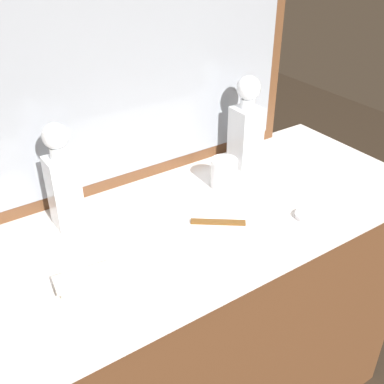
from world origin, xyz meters
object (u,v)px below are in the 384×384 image
at_px(crystal_decanter_far_right, 64,187).
at_px(tortoiseshell_comb, 218,222).
at_px(crystal_tumbler_left, 224,174).
at_px(porcelain_dish, 306,216).
at_px(crystal_decanter_center, 246,131).
at_px(silver_brush_center, 87,279).

distance_m(crystal_decanter_far_right, tortoiseshell_comb, 0.40).
height_order(crystal_tumbler_left, porcelain_dish, crystal_tumbler_left).
xyz_separation_m(crystal_decanter_center, tortoiseshell_comb, (-0.26, -0.22, -0.11)).
bearing_deg(crystal_tumbler_left, crystal_decanter_center, 27.76).
bearing_deg(tortoiseshell_comb, crystal_tumbler_left, 48.54).
relative_size(crystal_decanter_far_right, porcelain_dish, 4.65).
bearing_deg(tortoiseshell_comb, crystal_decanter_far_right, 146.73).
xyz_separation_m(crystal_tumbler_left, silver_brush_center, (-0.50, -0.17, -0.03)).
relative_size(porcelain_dish, tortoiseshell_comb, 0.48).
bearing_deg(porcelain_dish, crystal_decanter_far_right, 148.74).
relative_size(crystal_tumbler_left, porcelain_dish, 1.42).
xyz_separation_m(crystal_decanter_center, crystal_decanter_far_right, (-0.59, -0.00, -0.00)).
distance_m(crystal_decanter_center, porcelain_dish, 0.35).
xyz_separation_m(silver_brush_center, tortoiseshell_comb, (0.38, 0.02, -0.01)).
bearing_deg(crystal_decanter_far_right, crystal_decanter_center, 0.26).
relative_size(crystal_tumbler_left, silver_brush_center, 0.59).
relative_size(crystal_decanter_center, crystal_decanter_far_right, 1.01).
xyz_separation_m(crystal_decanter_center, crystal_tumbler_left, (-0.14, -0.07, -0.08)).
xyz_separation_m(crystal_decanter_far_right, tortoiseshell_comb, (0.33, -0.21, -0.11)).
bearing_deg(tortoiseshell_comb, porcelain_dish, -27.99).
xyz_separation_m(crystal_decanter_far_right, crystal_tumbler_left, (0.45, -0.07, -0.08)).
bearing_deg(porcelain_dish, silver_brush_center, 171.28).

